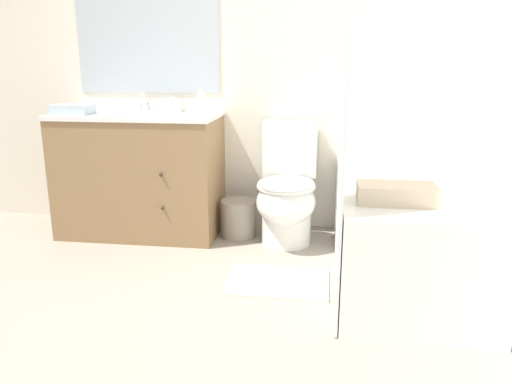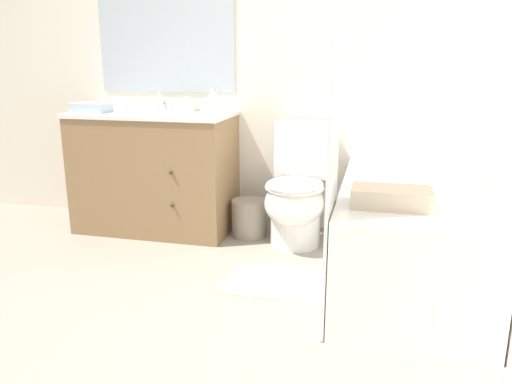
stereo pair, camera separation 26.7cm
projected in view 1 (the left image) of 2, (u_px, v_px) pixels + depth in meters
The scene contains 14 objects.
ground_plane at pixel (195, 358), 2.07m from camera, with size 14.00×14.00×0.00m, color gray.
wall_back at pixel (254, 51), 3.46m from camera, with size 8.00×0.06×2.50m.
wall_right at pixel (505, 48), 2.41m from camera, with size 0.05×2.76×2.50m.
vanity_cabinet at pixel (141, 173), 3.48m from camera, with size 1.11×0.59×0.85m.
sink_faucet at pixel (147, 105), 3.55m from camera, with size 0.14×0.12×0.12m.
toilet at pixel (287, 193), 3.30m from camera, with size 0.38×0.64×0.79m.
bathtub at pixel (402, 227), 2.82m from camera, with size 0.72×1.54×0.55m.
shower_curtain at pixel (344, 109), 2.15m from camera, with size 0.01×0.40×1.97m.
wastebasket at pixel (239, 218), 3.46m from camera, with size 0.24×0.24×0.26m.
tissue_box at pixel (172, 106), 3.46m from camera, with size 0.15×0.12×0.10m.
soap_dispenser at pixel (201, 102), 3.27m from camera, with size 0.05×0.05×0.17m.
hand_towel_folded at pixel (73, 109), 3.29m from camera, with size 0.25×0.17×0.06m.
bath_towel_folded at pixel (396, 193), 2.30m from camera, with size 0.36×0.20×0.09m.
bath_mat at pixel (278, 282), 2.75m from camera, with size 0.55×0.40×0.02m.
Camera 1 is at (0.50, -1.77, 1.20)m, focal length 35.00 mm.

